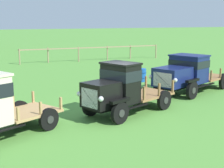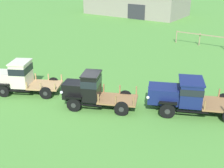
{
  "view_description": "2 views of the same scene",
  "coord_description": "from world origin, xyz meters",
  "views": [
    {
      "loc": [
        -5.25,
        -12.69,
        4.02
      ],
      "look_at": [
        0.78,
        1.84,
        1.0
      ],
      "focal_mm": 55.0,
      "sensor_mm": 36.0,
      "label": 1
    },
    {
      "loc": [
        10.26,
        -12.33,
        8.18
      ],
      "look_at": [
        0.78,
        1.84,
        1.0
      ],
      "focal_mm": 45.0,
      "sensor_mm": 36.0,
      "label": 2
    }
  ],
  "objects": [
    {
      "name": "ground_plane",
      "position": [
        0.0,
        0.0,
        0.0
      ],
      "size": [
        240.0,
        240.0,
        0.0
      ],
      "primitive_type": "plane",
      "color": "#518E38"
    },
    {
      "name": "paddock_fence",
      "position": [
        5.57,
        18.32,
        0.97
      ],
      "size": [
        13.84,
        0.58,
        1.39
      ],
      "color": "#997F60",
      "rests_on": "ground"
    },
    {
      "name": "vintage_truck_second_in_line",
      "position": [
        0.35,
        0.06,
        1.15
      ],
      "size": [
        4.84,
        3.29,
        2.24
      ],
      "color": "black",
      "rests_on": "ground"
    },
    {
      "name": "vintage_truck_midrow_center",
      "position": [
        5.44,
        2.68,
        1.12
      ],
      "size": [
        5.84,
        3.93,
        2.08
      ],
      "color": "black",
      "rests_on": "ground"
    },
    {
      "name": "oil_drum_beside_row",
      "position": [
        4.87,
        6.73,
        0.42
      ],
      "size": [
        0.61,
        0.61,
        0.84
      ],
      "color": "#1951B2",
      "rests_on": "ground"
    }
  ]
}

